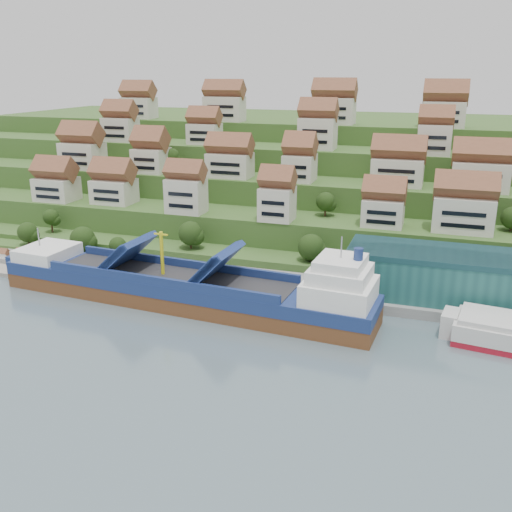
% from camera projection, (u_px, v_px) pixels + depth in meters
% --- Properties ---
extents(ground, '(300.00, 300.00, 0.00)m').
position_uv_depth(ground, '(230.00, 311.00, 119.30)').
color(ground, slate).
rests_on(ground, ground).
extents(quay, '(180.00, 14.00, 2.20)m').
position_uv_depth(quay, '(338.00, 292.00, 126.53)').
color(quay, gray).
rests_on(quay, ground).
extents(pebble_beach, '(45.00, 20.00, 1.00)m').
position_uv_depth(pebble_beach, '(36.00, 263.00, 147.25)').
color(pebble_beach, gray).
rests_on(pebble_beach, ground).
extents(hillside, '(260.00, 128.00, 31.00)m').
position_uv_depth(hillside, '(329.00, 177.00, 209.40)').
color(hillside, '#2D4C1E').
rests_on(hillside, ground).
extents(hillside_village, '(153.55, 63.61, 28.42)m').
position_uv_depth(hillside_village, '(314.00, 156.00, 165.21)').
color(hillside_village, beige).
rests_on(hillside_village, ground).
extents(hillside_trees, '(135.61, 62.52, 29.71)m').
position_uv_depth(hillside_trees, '(248.00, 204.00, 153.10)').
color(hillside_trees, '#243F15').
rests_on(hillside_trees, ground).
extents(warehouse, '(60.00, 15.00, 10.00)m').
position_uv_depth(warehouse, '(495.00, 280.00, 116.90)').
color(warehouse, '#215A58').
rests_on(warehouse, quay).
extents(flagpole, '(1.28, 0.16, 8.00)m').
position_uv_depth(flagpole, '(326.00, 274.00, 120.78)').
color(flagpole, gray).
rests_on(flagpole, quay).
extents(beach_huts, '(14.40, 3.70, 2.20)m').
position_uv_depth(beach_huts, '(26.00, 258.00, 146.22)').
color(beach_huts, white).
rests_on(beach_huts, pebble_beach).
extents(cargo_ship, '(84.91, 18.92, 18.76)m').
position_uv_depth(cargo_ship, '(191.00, 290.00, 121.45)').
color(cargo_ship, brown).
rests_on(cargo_ship, ground).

